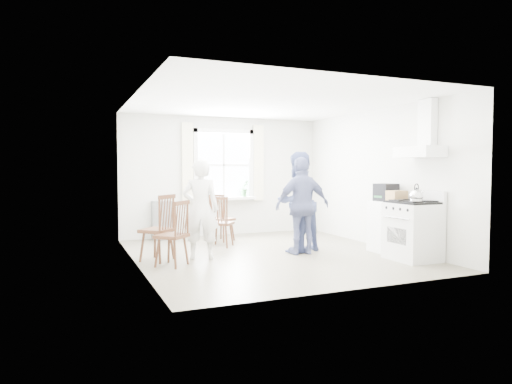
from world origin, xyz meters
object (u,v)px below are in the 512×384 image
object	(u,v)px
low_cabinet	(388,227)
windsor_chair_b	(219,216)
windsor_chair_a	(163,220)
windsor_chair_c	(178,226)
person_left	(201,209)
stereo_stack	(386,192)
person_right	(303,206)
gas_stove	(413,230)
person_mid	(298,202)

from	to	relation	value
low_cabinet	windsor_chair_b	world-z (taller)	windsor_chair_b
windsor_chair_a	windsor_chair_c	bearing A→B (deg)	-74.99
windsor_chair_a	person_left	xyz separation A→B (m)	(0.60, -0.07, 0.16)
low_cabinet	stereo_stack	distance (m)	0.61
windsor_chair_c	person_right	world-z (taller)	person_right
windsor_chair_c	windsor_chair_a	bearing A→B (deg)	105.01
stereo_stack	low_cabinet	bearing A→B (deg)	-97.87
gas_stove	person_mid	size ratio (longest dim) A/B	0.63
stereo_stack	windsor_chair_a	distance (m)	3.89
low_cabinet	person_mid	bearing A→B (deg)	155.49
person_left	person_right	world-z (taller)	person_right
windsor_chair_a	person_right	world-z (taller)	person_right
gas_stove	windsor_chair_a	bearing A→B (deg)	158.54
low_cabinet	windsor_chair_b	size ratio (longest dim) A/B	0.93
windsor_chair_a	person_mid	world-z (taller)	person_mid
stereo_stack	person_mid	xyz separation A→B (m)	(-1.45, 0.58, -0.17)
windsor_chair_b	windsor_chair_c	xyz separation A→B (m)	(-1.09, -1.34, 0.02)
person_right	person_left	bearing A→B (deg)	-5.26
low_cabinet	person_left	bearing A→B (deg)	167.67
low_cabinet	person_left	xyz separation A→B (m)	(-3.20, 0.70, 0.36)
low_cabinet	stereo_stack	bearing A→B (deg)	82.13
windsor_chair_c	person_mid	xyz separation A→B (m)	(2.23, 0.37, 0.27)
person_left	person_right	distance (m)	1.75
windsor_chair_b	windsor_chair_c	distance (m)	1.73
windsor_chair_a	person_right	bearing A→B (deg)	-7.84
person_left	person_right	size ratio (longest dim) A/B	0.97
low_cabinet	windsor_chair_c	distance (m)	3.69
windsor_chair_c	low_cabinet	bearing A→B (deg)	-4.52
windsor_chair_c	person_left	distance (m)	0.66
gas_stove	windsor_chair_b	xyz separation A→B (m)	(-2.51, 2.33, 0.11)
gas_stove	windsor_chair_b	world-z (taller)	gas_stove
windsor_chair_a	windsor_chair_b	bearing A→B (deg)	35.30
windsor_chair_c	person_right	bearing A→B (deg)	3.99
stereo_stack	person_right	size ratio (longest dim) A/B	0.23
stereo_stack	windsor_chair_b	bearing A→B (deg)	149.05
stereo_stack	person_left	world-z (taller)	person_left
low_cabinet	windsor_chair_b	distance (m)	3.05
low_cabinet	stereo_stack	size ratio (longest dim) A/B	2.34
windsor_chair_a	windsor_chair_b	xyz separation A→B (m)	(1.22, 0.86, -0.06)
windsor_chair_a	low_cabinet	bearing A→B (deg)	-11.40
windsor_chair_a	windsor_chair_b	world-z (taller)	windsor_chair_a
person_left	stereo_stack	bearing A→B (deg)	-170.71
stereo_stack	windsor_chair_c	size ratio (longest dim) A/B	0.38
low_cabinet	windsor_chair_c	size ratio (longest dim) A/B	0.90
stereo_stack	person_right	bearing A→B (deg)	166.01
person_right	person_mid	bearing A→B (deg)	-91.88
windsor_chair_b	person_left	size ratio (longest dim) A/B	0.60
gas_stove	person_right	size ratio (longest dim) A/B	0.67
stereo_stack	person_right	world-z (taller)	person_right
windsor_chair_c	person_left	world-z (taller)	person_left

